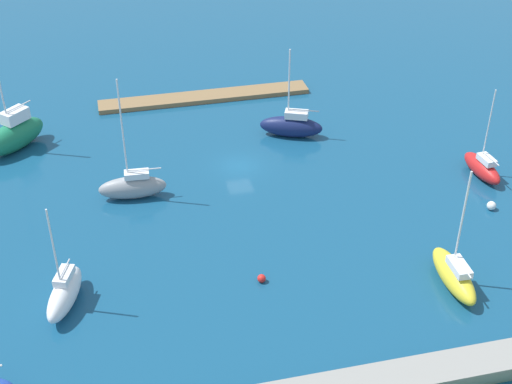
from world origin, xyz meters
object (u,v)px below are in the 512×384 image
(pier_dock, at_px, (205,97))
(sailboat_green_far_north, at_px, (14,134))
(sailboat_yellow_lone_north, at_px, (454,274))
(mooring_buoy_white, at_px, (491,206))
(sailboat_white_west_end, at_px, (65,293))
(mooring_buoy_red, at_px, (262,278))
(sailboat_gray_inner_mooring, at_px, (133,186))
(sailboat_red_mid_basin, at_px, (482,167))
(sailboat_navy_by_breakwater, at_px, (291,126))

(pier_dock, xyz_separation_m, sailboat_green_far_north, (21.22, 7.25, 1.46))
(sailboat_yellow_lone_north, distance_m, mooring_buoy_white, 12.19)
(sailboat_white_west_end, distance_m, sailboat_yellow_lone_north, 30.22)
(pier_dock, height_order, mooring_buoy_red, mooring_buoy_red)
(pier_dock, height_order, sailboat_gray_inner_mooring, sailboat_gray_inner_mooring)
(mooring_buoy_red, bearing_deg, sailboat_white_west_end, -2.92)
(sailboat_gray_inner_mooring, height_order, mooring_buoy_white, sailboat_gray_inner_mooring)
(pier_dock, distance_m, sailboat_red_mid_basin, 33.14)
(sailboat_navy_by_breakwater, distance_m, sailboat_green_far_north, 29.05)
(sailboat_yellow_lone_north, bearing_deg, sailboat_white_west_end, 82.75)
(sailboat_green_far_north, height_order, sailboat_yellow_lone_north, sailboat_green_far_north)
(sailboat_navy_by_breakwater, distance_m, sailboat_gray_inner_mooring, 19.43)
(sailboat_red_mid_basin, bearing_deg, sailboat_yellow_lone_north, 140.29)
(sailboat_gray_inner_mooring, distance_m, mooring_buoy_white, 33.17)
(sailboat_gray_inner_mooring, relative_size, mooring_buoy_white, 14.49)
(sailboat_green_far_north, relative_size, sailboat_white_west_end, 1.45)
(sailboat_navy_by_breakwater, bearing_deg, sailboat_green_far_north, 15.04)
(pier_dock, relative_size, sailboat_yellow_lone_north, 2.39)
(sailboat_yellow_lone_north, relative_size, mooring_buoy_white, 12.48)
(sailboat_gray_inner_mooring, distance_m, sailboat_red_mid_basin, 33.90)
(mooring_buoy_red, bearing_deg, mooring_buoy_white, -167.54)
(sailboat_navy_by_breakwater, distance_m, mooring_buoy_white, 22.63)
(mooring_buoy_red, bearing_deg, sailboat_gray_inner_mooring, -58.61)
(sailboat_yellow_lone_north, bearing_deg, mooring_buoy_red, 76.76)
(sailboat_navy_by_breakwater, relative_size, mooring_buoy_red, 14.48)
(sailboat_white_west_end, height_order, sailboat_gray_inner_mooring, sailboat_gray_inner_mooring)
(pier_dock, distance_m, sailboat_gray_inner_mooring, 21.75)
(sailboat_yellow_lone_north, distance_m, sailboat_red_mid_basin, 17.64)
(pier_dock, height_order, sailboat_white_west_end, sailboat_white_west_end)
(sailboat_white_west_end, relative_size, sailboat_red_mid_basin, 1.00)
(sailboat_navy_by_breakwater, height_order, mooring_buoy_white, sailboat_navy_by_breakwater)
(sailboat_green_far_north, relative_size, mooring_buoy_red, 19.44)
(sailboat_green_far_north, bearing_deg, sailboat_yellow_lone_north, 94.32)
(pier_dock, distance_m, mooring_buoy_red, 33.83)
(sailboat_gray_inner_mooring, bearing_deg, mooring_buoy_white, 166.81)
(sailboat_green_far_north, height_order, mooring_buoy_white, sailboat_green_far_north)
(pier_dock, xyz_separation_m, sailboat_white_west_end, (16.40, 33.03, 0.94))
(mooring_buoy_red, bearing_deg, sailboat_navy_by_breakwater, -111.09)
(sailboat_white_west_end, xyz_separation_m, sailboat_red_mid_basin, (-40.00, -9.77, -0.19))
(sailboat_gray_inner_mooring, xyz_separation_m, mooring_buoy_white, (-31.77, 9.49, -0.81))
(sailboat_yellow_lone_north, bearing_deg, sailboat_gray_inner_mooring, 53.53)
(sailboat_navy_by_breakwater, height_order, sailboat_yellow_lone_north, sailboat_yellow_lone_north)
(pier_dock, bearing_deg, sailboat_red_mid_basin, 135.41)
(sailboat_gray_inner_mooring, relative_size, sailboat_red_mid_basin, 1.32)
(sailboat_navy_by_breakwater, height_order, sailboat_red_mid_basin, sailboat_navy_by_breakwater)
(pier_dock, height_order, sailboat_red_mid_basin, sailboat_red_mid_basin)
(mooring_buoy_red, bearing_deg, pier_dock, -92.01)
(sailboat_white_west_end, bearing_deg, sailboat_navy_by_breakwater, 151.99)
(pier_dock, bearing_deg, mooring_buoy_red, 87.99)
(sailboat_navy_by_breakwater, xyz_separation_m, sailboat_yellow_lone_north, (-5.88, 26.60, -0.14))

